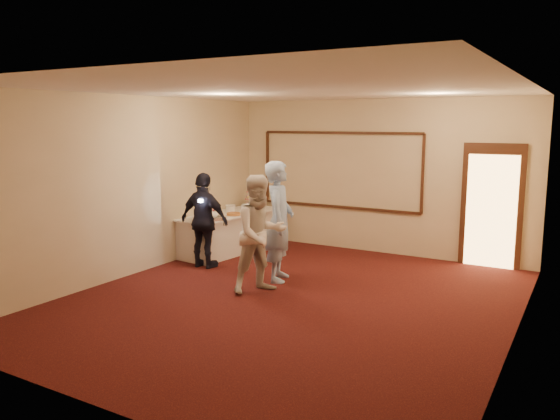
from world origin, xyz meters
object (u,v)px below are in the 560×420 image
object	(u,v)px
man	(279,221)
plate_stack_b	(246,208)
woman	(260,234)
tart	(234,214)
pavlova_tray	(210,216)
plate_stack_a	(231,209)
cupcake_stand	(250,199)
guest	(204,221)
buffet_table	(230,232)

from	to	relation	value
man	plate_stack_b	bearing A→B (deg)	25.45
man	woman	world-z (taller)	man
tart	man	bearing A→B (deg)	-32.57
man	woman	bearing A→B (deg)	164.34
pavlova_tray	man	xyz separation A→B (m)	(1.70, -0.39, 0.12)
woman	plate_stack_a	bearing A→B (deg)	74.21
cupcake_stand	tart	world-z (taller)	cupcake_stand
tart	cupcake_stand	bearing A→B (deg)	108.82
tart	woman	size ratio (longest dim) A/B	0.17
man	tart	bearing A→B (deg)	35.96
cupcake_stand	guest	bearing A→B (deg)	-77.45
cupcake_stand	woman	bearing A→B (deg)	-54.23
woman	guest	distance (m)	1.75
guest	woman	bearing A→B (deg)	157.51
pavlova_tray	guest	distance (m)	0.40
pavlova_tray	woman	bearing A→B (deg)	-31.17
tart	plate_stack_b	bearing A→B (deg)	98.68
buffet_table	man	size ratio (longest dim) A/B	1.28
cupcake_stand	tart	size ratio (longest dim) A/B	1.35
buffet_table	woman	bearing A→B (deg)	-45.13
plate_stack_a	man	xyz separation A→B (m)	(1.84, -1.25, 0.12)
plate_stack_b	woman	xyz separation A→B (m)	(1.78, -2.28, 0.05)
guest	plate_stack_a	bearing A→B (deg)	-75.04
plate_stack_a	plate_stack_b	size ratio (longest dim) A/B	1.10
tart	man	world-z (taller)	man
plate_stack_b	guest	size ratio (longest dim) A/B	0.11
pavlova_tray	woman	xyz separation A→B (m)	(1.77, -1.07, 0.04)
buffet_table	woman	world-z (taller)	woman
pavlova_tray	guest	xyz separation A→B (m)	(0.16, -0.37, -0.01)
tart	guest	bearing A→B (deg)	-85.27
buffet_table	woman	distance (m)	2.78
cupcake_stand	man	world-z (taller)	man
woman	guest	bearing A→B (deg)	95.90
buffet_table	tart	size ratio (longest dim) A/B	8.14
cupcake_stand	plate_stack_a	size ratio (longest dim) A/B	2.04
tart	pavlova_tray	bearing A→B (deg)	-97.10
tart	woman	world-z (taller)	woman
buffet_table	cupcake_stand	world-z (taller)	cupcake_stand
guest	plate_stack_b	bearing A→B (deg)	-82.78
plate_stack_b	tart	world-z (taller)	plate_stack_b
buffet_table	plate_stack_b	distance (m)	0.59
pavlova_tray	tart	distance (m)	0.65
pavlova_tray	man	world-z (taller)	man
plate_stack_b	man	size ratio (longest dim) A/B	0.10
plate_stack_a	plate_stack_b	world-z (taller)	plate_stack_a
woman	tart	bearing A→B (deg)	74.07
pavlova_tray	plate_stack_a	bearing A→B (deg)	99.22
buffet_table	woman	xyz separation A→B (m)	(1.93, -1.94, 0.51)
plate_stack_b	cupcake_stand	bearing A→B (deg)	116.84
pavlova_tray	guest	bearing A→B (deg)	-66.11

